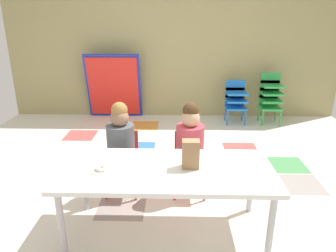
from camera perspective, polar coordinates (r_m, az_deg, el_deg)
name	(u,v)px	position (r m, az deg, el deg)	size (l,w,h in m)	color
ground_plane	(171,183)	(3.38, 0.63, -10.31)	(5.51, 4.84, 0.02)	silver
back_wall	(174,40)	(5.37, 1.03, 15.27)	(5.51, 0.10, 2.56)	tan
craft_table	(167,174)	(2.43, -0.27, -8.66)	(1.62, 0.73, 0.57)	white
seated_child_near_camera	(121,140)	(3.00, -8.50, -2.59)	(0.32, 0.31, 0.92)	red
seated_child_middle_seat	(190,141)	(2.96, 3.99, -2.73)	(0.32, 0.32, 0.92)	red
kid_chair_blue_stack	(236,99)	(5.20, 12.13, 4.83)	(0.32, 0.30, 0.68)	blue
kid_chair_green_stack	(271,95)	(5.31, 18.02, 5.30)	(0.32, 0.30, 0.80)	green
folded_activity_table	(114,87)	(5.38, -9.76, 7.03)	(0.90, 0.29, 1.09)	#1E33BF
paper_bag_brown	(191,154)	(2.38, 4.10, -5.08)	(0.13, 0.09, 0.22)	#9E754C
paper_plate_near_edge	(102,170)	(2.42, -11.87, -7.77)	(0.18, 0.18, 0.01)	white
donut_powdered_on_plate	(102,168)	(2.42, -11.90, -7.38)	(0.10, 0.10, 0.03)	white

